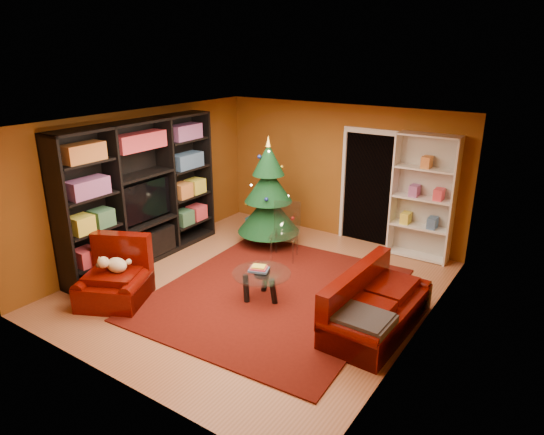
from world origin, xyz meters
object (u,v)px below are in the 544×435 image
Objects in this scene: christmas_tree at (268,193)px; dog at (117,265)px; rug at (274,293)px; media_unit at (142,193)px; gift_box_red at (269,223)px; coffee_table at (262,286)px; gift_box_green at (274,230)px; white_bookshelf at (423,198)px; acrylic_chair at (284,235)px; armchair at (113,278)px; gift_box_teal at (255,224)px; sofa at (378,301)px.

dog is at bearing -100.91° from christmas_tree.
rug is 2.89m from media_unit.
coffee_table is (1.62, -2.55, 0.11)m from gift_box_red.
white_bookshelf is at bearing 13.21° from gift_box_green.
acrylic_chair reaches higher than coffee_table.
gift_box_green is (1.29, 2.16, -1.09)m from media_unit.
white_bookshelf is (3.98, 2.79, -0.12)m from media_unit.
armchair is at bearing -144.52° from coffee_table.
coffee_table is 0.94× the size of acrylic_chair.
gift_box_red is (-0.46, 0.68, -0.90)m from christmas_tree.
rug is 2.41m from armchair.
sofa reaches higher than gift_box_teal.
media_unit reaches higher than acrylic_chair.
gift_box_green is 0.67× the size of dog.
gift_box_green is at bearing 56.06° from armchair.
armchair is 2.97m from acrylic_chair.
christmas_tree reaches higher than dog.
christmas_tree is 1.15m from gift_box_teal.
christmas_tree is at bearing 51.37° from media_unit.
acrylic_chair is (1.28, -0.88, 0.32)m from gift_box_teal.
dog is 0.21× the size of sofa.
dog is (-0.59, -3.08, -0.44)m from christmas_tree.
gift_box_red is (-0.35, 0.32, -0.02)m from gift_box_green.
media_unit reaches higher than christmas_tree.
dog reaches higher than gift_box_teal.
white_bookshelf is 2.49m from acrylic_chair.
gift_box_teal reaches higher than rug.
armchair is (0.78, -1.34, -0.84)m from media_unit.
gift_box_teal is at bearing 64.82° from dog.
coffee_table is at bearing -52.20° from gift_box_teal.
media_unit reaches higher than coffee_table.
gift_box_green is at bearing 112.80° from acrylic_chair.
armchair is 0.20m from dog.
armchair is 1.06× the size of acrylic_chair.
rug is 14.12× the size of gift_box_green.
sofa is (3.52, -2.07, 0.25)m from gift_box_teal.
gift_box_green is at bearing 119.58° from coffee_table.
white_bookshelf is (1.36, 2.61, 1.10)m from rug.
dog is at bearing 113.81° from sofa.
gift_box_red is 3.78m from dog.
rug is at bearing 76.22° from coffee_table.
acrylic_chair reaches higher than gift_box_green.
dog is (0.02, 0.07, 0.19)m from armchair.
white_bookshelf is at bearing 26.30° from dog.
christmas_tree is at bearing 61.91° from sofa.
dog is (-3.17, -4.06, -0.53)m from white_bookshelf.
armchair is at bearing -89.87° from gift_box_teal.
media_unit reaches higher than dog.
christmas_tree is at bearing -159.92° from white_bookshelf.
gift_box_teal is 3.39m from white_bookshelf.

